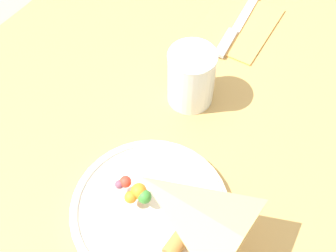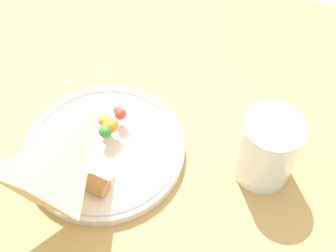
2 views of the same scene
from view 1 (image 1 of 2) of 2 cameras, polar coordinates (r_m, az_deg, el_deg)
name	(u,v)px [view 1 (image 1 of 2)]	position (r m, az deg, el deg)	size (l,w,h in m)	color
ground_plane	(172,240)	(1.40, 0.58, -15.22)	(6.00, 6.00, 0.00)	gray
dining_table	(175,130)	(0.83, 0.94, -0.54)	(1.28, 0.81, 0.73)	tan
plate_pizza	(150,208)	(0.63, -2.47, -11.01)	(0.24, 0.24, 0.05)	silver
milk_glass	(191,79)	(0.72, 3.14, 6.33)	(0.08, 0.08, 0.11)	white
napkin_folded	(237,25)	(0.89, 9.38, 13.36)	(0.19, 0.15, 0.00)	#E59E4C
butter_knife	(236,26)	(0.88, 9.17, 13.18)	(0.21, 0.04, 0.01)	#B2B2B7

